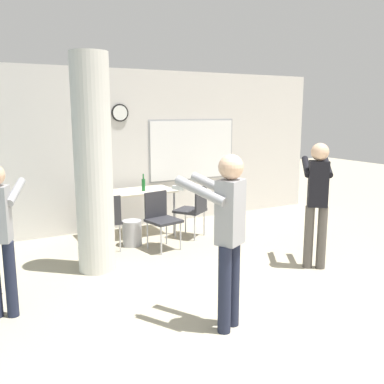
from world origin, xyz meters
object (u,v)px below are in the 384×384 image
Objects in this scene: bottle_on_table at (143,184)px; chair_table_front at (161,216)px; person_playing_side at (317,196)px; chair_table_left at (106,219)px; folding_table at (131,195)px; chair_table_right at (194,207)px; person_playing_front at (227,229)px.

bottle_on_table is 0.88m from chair_table_front.
person_playing_side is at bearing -60.31° from bottle_on_table.
chair_table_left is at bearing 139.15° from person_playing_side.
chair_table_front is at bearing -80.35° from folding_table.
chair_table_right is (0.87, -0.60, -0.20)m from folding_table.
folding_table is 0.92m from chair_table_left.
chair_table_front is 0.52× the size of person_playing_side.
person_playing_side reaches higher than folding_table.
folding_table is at bearing 159.60° from bottle_on_table.
chair_table_left is (-0.83, -0.56, -0.36)m from bottle_on_table.
chair_table_right is at bearing 20.89° from chair_table_front.
folding_table is at bearing 122.16° from person_playing_side.
person_playing_front is at bearing -98.63° from bottle_on_table.
chair_table_left and chair_table_front have the same top height.
person_playing_side is (1.94, 0.82, -0.01)m from person_playing_front.
person_playing_side reaches higher than chair_table_left.
bottle_on_table is 0.33× the size of chair_table_right.
chair_table_front is (0.79, -0.24, 0.00)m from chair_table_left.
chair_table_right is 2.19m from person_playing_side.
person_playing_front is 2.11m from person_playing_side.
folding_table is 1.66× the size of chair_table_right.
person_playing_side is (1.48, -1.72, 0.48)m from chair_table_front.
chair_table_front is 2.32m from person_playing_side.
folding_table is 1.66× the size of chair_table_front.
chair_table_right is 3.09m from person_playing_front.
folding_table is 1.66× the size of chair_table_left.
folding_table is 0.86× the size of person_playing_side.
folding_table is at bearing 99.65° from chair_table_front.
person_playing_front is (-0.31, -3.41, 0.29)m from folding_table.
folding_table is 3.08m from person_playing_side.
bottle_on_table is 1.07m from chair_table_left.
person_playing_side reaches higher than bottle_on_table.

